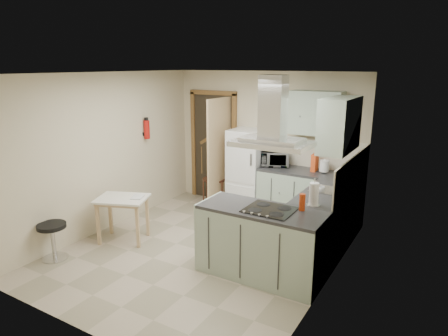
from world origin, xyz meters
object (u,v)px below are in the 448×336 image
Objects in this scene: drop_leaf_table at (123,219)px; bentwood_chair at (214,179)px; extractor_hood at (272,144)px; stool at (53,241)px; peninsula at (261,242)px; microwave at (275,158)px; fridge at (248,171)px.

drop_leaf_table is 2.10m from bentwood_chair.
extractor_hood is 3.29m from stool.
extractor_hood is 1.74× the size of stool.
extractor_hood is (0.10, 0.00, 1.27)m from peninsula.
extractor_hood is 2.29m from microwave.
fridge is 3.39m from stool.
extractor_hood is 2.73m from drop_leaf_table.
microwave is at bearing 32.50° from drop_leaf_table.
bentwood_chair is (-1.92, 1.95, 0.05)m from peninsula.
fridge is 0.97× the size of peninsula.
stool is (-2.65, -1.06, -0.19)m from peninsula.
fridge reaches higher than drop_leaf_table.
peninsula is 3.26× the size of microwave.
drop_leaf_table is at bearing 66.80° from stool.
fridge is 0.74m from bentwood_chair.
microwave is (0.50, 0.05, 0.28)m from fridge.
peninsula is 2.23m from microwave.
drop_leaf_table is 2.72m from microwave.
fridge is 2.57m from extractor_hood.
fridge reaches higher than bentwood_chair.
bentwood_chair is (-2.02, 1.95, -1.22)m from extractor_hood.
microwave reaches higher than drop_leaf_table.
peninsula is at bearing -19.15° from drop_leaf_table.
extractor_hood is at bearing 21.00° from stool.
extractor_hood is at bearing -19.28° from drop_leaf_table.
fridge reaches higher than stool.
fridge is 1.67× the size of extractor_hood.
extractor_hood is at bearing -66.46° from bentwood_chair.
peninsula is 1.56× the size of bentwood_chair.
stool is at bearing -146.72° from microwave.
peninsula is 2.86m from stool.
stool is at bearing -126.07° from bentwood_chair.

